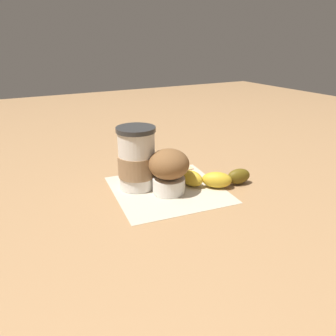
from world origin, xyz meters
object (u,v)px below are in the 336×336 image
coffee_cup (137,160)px  sugar_packet (185,166)px  banana (216,178)px  muffin (169,169)px

coffee_cup → sugar_packet: coffee_cup is taller
banana → sugar_packet: bearing=91.1°
banana → sugar_packet: (-0.00, 0.14, -0.02)m
coffee_cup → banana: 0.19m
coffee_cup → banana: (0.16, -0.08, -0.05)m
muffin → sugar_packet: (0.11, 0.11, -0.05)m
coffee_cup → sugar_packet: bearing=18.5°
banana → coffee_cup: bearing=152.7°
sugar_packet → muffin: bearing=-134.0°
coffee_cup → muffin: 0.08m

